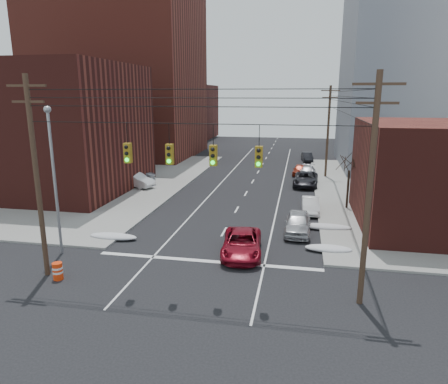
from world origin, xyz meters
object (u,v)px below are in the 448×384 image
at_px(parked_car_a, 298,223).
at_px(parked_car_f, 307,157).
at_px(construction_barrel, 58,271).
at_px(lot_car_a, 136,180).
at_px(lot_car_c, 72,191).
at_px(lot_car_b, 132,174).
at_px(red_pickup, 242,243).
at_px(parked_car_b, 310,205).
at_px(lot_car_d, 106,172).
at_px(parked_car_d, 307,172).
at_px(parked_car_c, 306,179).
at_px(parked_car_e, 300,170).

bearing_deg(parked_car_a, parked_car_f, 89.32).
bearing_deg(construction_barrel, lot_car_a, 101.90).
relative_size(parked_car_f, lot_car_c, 0.87).
distance_m(lot_car_b, construction_barrel, 25.51).
distance_m(red_pickup, lot_car_a, 21.46).
bearing_deg(red_pickup, construction_barrel, -155.96).
bearing_deg(parked_car_b, lot_car_d, 156.08).
height_order(parked_car_b, lot_car_a, lot_car_a).
bearing_deg(lot_car_a, lot_car_c, 164.61).
distance_m(red_pickup, lot_car_c, 21.29).
bearing_deg(parked_car_b, parked_car_d, 88.84).
bearing_deg(parked_car_a, lot_car_b, 144.00).
distance_m(parked_car_d, lot_car_c, 27.15).
relative_size(red_pickup, parked_car_c, 0.94).
bearing_deg(parked_car_b, parked_car_c, 90.32).
xyz_separation_m(parked_car_a, lot_car_b, (-19.22, 14.53, 0.11)).
bearing_deg(parked_car_c, lot_car_c, -153.03).
bearing_deg(parked_car_c, lot_car_b, -172.77).
height_order(parked_car_c, lot_car_b, lot_car_b).
relative_size(parked_car_b, parked_car_d, 0.86).
distance_m(parked_car_c, parked_car_f, 17.34).
relative_size(parked_car_e, lot_car_b, 0.74).
bearing_deg(parked_car_d, parked_car_e, 126.17).
bearing_deg(parked_car_d, parked_car_b, -85.62).
relative_size(parked_car_f, lot_car_b, 0.75).
bearing_deg(lot_car_d, lot_car_c, -167.45).
bearing_deg(parked_car_c, parked_car_e, 99.24).
bearing_deg(parked_car_d, lot_car_b, -158.85).
xyz_separation_m(parked_car_c, parked_car_e, (-0.68, 6.19, -0.11)).
relative_size(red_pickup, parked_car_d, 1.14).
height_order(parked_car_b, parked_car_e, parked_car_e).
distance_m(red_pickup, parked_car_e, 27.18).
relative_size(parked_car_b, parked_car_f, 0.99).
distance_m(lot_car_d, construction_barrel, 27.57).
bearing_deg(red_pickup, parked_car_e, 76.83).
height_order(parked_car_c, parked_car_f, parked_car_c).
height_order(parked_car_c, lot_car_d, parked_car_c).
bearing_deg(lot_car_a, parked_car_f, -17.29).
distance_m(parked_car_c, parked_car_d, 4.71).
bearing_deg(parked_car_e, parked_car_d, -52.11).
distance_m(parked_car_c, construction_barrel, 29.53).
height_order(parked_car_b, parked_car_f, parked_car_f).
xyz_separation_m(parked_car_e, parked_car_f, (1.01, 11.15, -0.01)).
bearing_deg(parked_car_c, parked_car_a, -89.55).
xyz_separation_m(parked_car_e, construction_barrel, (-12.93, -32.39, -0.17)).
distance_m(parked_car_a, parked_car_c, 16.04).
relative_size(parked_car_c, lot_car_b, 1.04).
xyz_separation_m(parked_car_f, lot_car_c, (-22.87, -27.38, 0.16)).
bearing_deg(red_pickup, lot_car_c, 143.92).
distance_m(parked_car_f, lot_car_b, 27.65).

